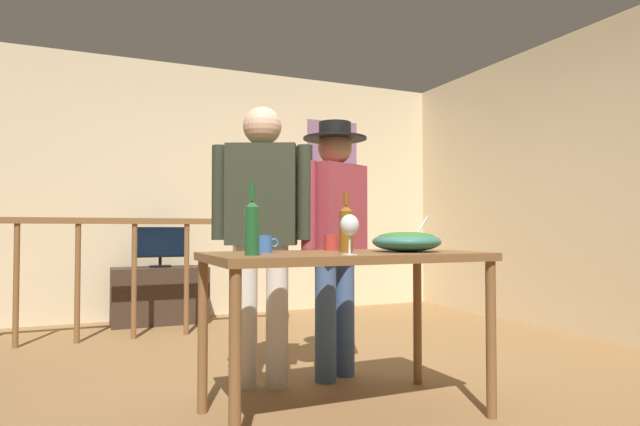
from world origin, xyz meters
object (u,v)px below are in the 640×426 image
Objects in this scene: mug_red at (332,242)px; salad_bowl at (407,240)px; serving_table at (345,270)px; tv_console at (160,295)px; wine_bottle_green at (252,226)px; stair_railing at (185,261)px; framed_picture at (332,147)px; person_standing_right at (335,227)px; mug_blue at (265,244)px; wine_glass at (349,226)px; wine_bottle_amber at (346,227)px; flat_screen_tv at (161,243)px; person_standing_left at (262,220)px.

salad_bowl is at bearing -48.69° from mug_red.
tv_console is at bearing 99.47° from serving_table.
tv_console is at bearing 89.94° from wine_bottle_green.
framed_picture is at bearing 27.37° from stair_railing.
framed_picture is 0.70× the size of tv_console.
stair_railing is 1.89m from person_standing_right.
mug_blue is at bearing -159.61° from mug_red.
wine_bottle_amber reaches higher than wine_glass.
wine_bottle_amber is at bearing -96.30° from mug_red.
salad_bowl is 0.32m from wine_bottle_amber.
wine_glass reaches higher than tv_console.
mug_red is 0.41m from person_standing_right.
flat_screen_tv is 2.82m from mug_red.
serving_table is 0.86× the size of person_standing_right.
stair_railing is at bearing 99.90° from wine_bottle_amber.
flat_screen_tv reaches higher than mug_blue.
stair_railing is 0.78m from tv_console.
wine_glass is at bearing -106.29° from mug_red.
person_standing_left is (0.28, 0.74, 0.04)m from wine_bottle_green.
framed_picture reaches higher than salad_bowl.
stair_railing is at bearing 90.02° from mug_blue.
person_standing_left is at bearing -85.17° from stair_railing.
serving_table is 4.45× the size of wine_bottle_amber.
stair_railing is at bearing 106.26° from salad_bowl.
stair_railing is at bearing 96.23° from wine_glass.
wine_bottle_amber is at bearing 139.05° from person_standing_left.
framed_picture reaches higher than wine_bottle_green.
person_standing_right is at bearing -72.78° from flat_screen_tv.
salad_bowl is at bearing -9.73° from serving_table.
mug_red is at bearing 83.70° from wine_bottle_amber.
person_standing_left reaches higher than person_standing_right.
stair_railing is 2.17m from mug_red.
mug_red is (0.02, 0.22, -0.08)m from wine_bottle_amber.
wine_bottle_green is at bearing 94.40° from person_standing_left.
mug_red is at bearing 33.90° from wine_bottle_green.
wine_glass is at bearing 124.07° from person_standing_left.
mug_red is at bearing 153.48° from person_standing_left.
stair_railing is 7.68× the size of salad_bowl.
serving_table is at bearing 170.27° from salad_bowl.
person_standing_right is at bearing 44.50° from wine_bottle_green.
framed_picture is 3.85m from serving_table.
salad_bowl is 0.73m from mug_blue.
mug_blue is at bearing 165.84° from serving_table.
person_standing_left is at bearing 110.96° from serving_table.
person_standing_right is (0.62, 0.52, 0.09)m from mug_blue.
salad_bowl is at bearing -16.49° from wine_bottle_amber.
framed_picture reaches higher than tv_console.
tv_console is at bearing -97.99° from person_standing_right.
wine_glass reaches higher than flat_screen_tv.
wine_bottle_amber is at bearing 66.34° from wine_glass.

